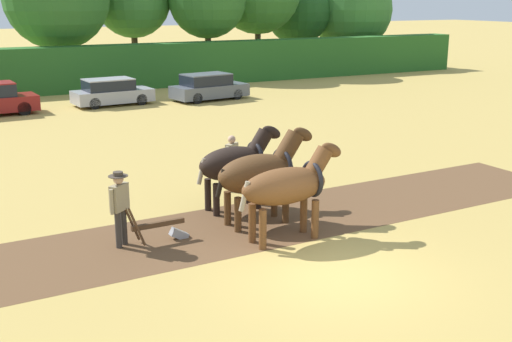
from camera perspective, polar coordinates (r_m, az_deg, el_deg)
ground_plane at (r=13.78m, az=7.02°, el=-9.00°), size 240.00×240.00×0.00m
plowed_furrow_strip at (r=15.06m, az=-14.33°, el=-7.21°), size 28.43×4.21×0.01m
hedgerow at (r=40.90m, az=-17.36°, el=8.55°), size 61.18×1.69×2.78m
tree_center_left at (r=46.91m, az=-10.92°, el=14.73°), size 5.29×5.29×8.15m
tree_right at (r=52.76m, az=3.76°, el=13.93°), size 5.17×5.17×7.11m
tree_far_right at (r=55.18m, az=8.45°, el=14.00°), size 6.77×6.77×8.05m
draft_horse_lead_left at (r=15.08m, az=2.89°, el=-1.31°), size 2.86×0.97×2.34m
draft_horse_lead_right at (r=16.18m, az=0.43°, el=-0.12°), size 2.86×1.10×2.48m
draft_horse_trail_left at (r=17.32m, az=-1.76°, el=0.73°), size 2.62×1.02×2.31m
plow at (r=15.42m, az=-8.24°, el=-5.11°), size 1.56×0.47×1.13m
farmer_at_plow at (r=15.07m, az=-12.03°, el=-2.75°), size 0.56×0.48×1.80m
farmer_beside_team at (r=19.03m, az=-2.16°, el=1.09°), size 0.55×0.47×1.70m
parked_car_center_left at (r=35.59m, az=-12.73°, el=6.83°), size 4.30×2.14×1.44m
parked_car_center at (r=36.66m, az=-4.24°, el=7.43°), size 4.51×2.45×1.49m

